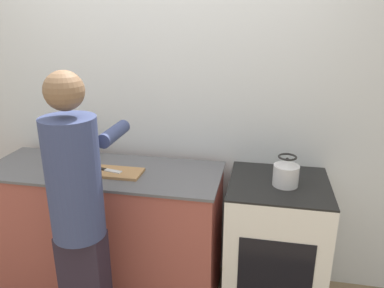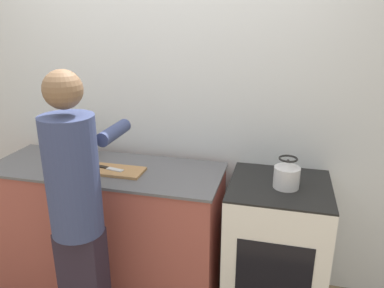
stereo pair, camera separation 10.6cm
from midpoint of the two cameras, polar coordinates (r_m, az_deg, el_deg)
name	(u,v)px [view 2 (the right image)]	position (r m, az deg, el deg)	size (l,w,h in m)	color
wall_back	(169,105)	(2.70, -2.40, 5.92)	(8.00, 0.05, 2.60)	silver
counter	(110,228)	(2.80, -11.33, -12.42)	(1.59, 0.59, 0.94)	#9E4C42
oven	(275,250)	(2.59, 13.69, -15.42)	(0.61, 0.60, 0.94)	silver
person	(77,208)	(2.13, -15.70, -9.42)	(0.32, 0.56, 1.67)	#251D2B
cutting_board	(114,171)	(2.50, -10.68, -4.00)	(0.40, 0.18, 0.02)	#A87A4C
knife	(110,168)	(2.51, -11.27, -3.68)	(0.19, 0.07, 0.01)	silver
kettle	(287,175)	(2.31, 15.53, -4.57)	(0.15, 0.15, 0.19)	silver
bowl_prep	(65,157)	(2.74, -17.78, -1.85)	(0.15, 0.15, 0.08)	brown
canister_jar	(86,145)	(2.77, -14.74, -0.13)	(0.13, 0.13, 0.19)	#756047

